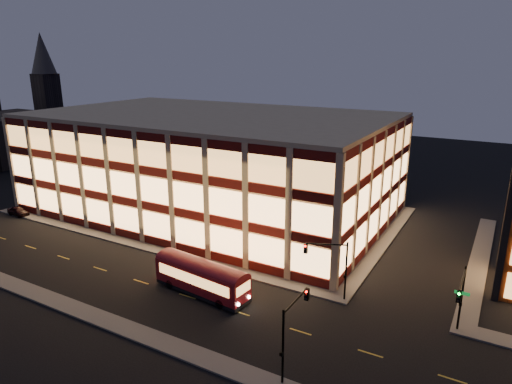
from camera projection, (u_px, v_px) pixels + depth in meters
The scene contains 13 objects.
ground at pixel (151, 253), 53.99m from camera, with size 200.00×200.00×0.00m, color black.
sidewalk_office_south at pixel (138, 244), 56.22m from camera, with size 54.00×2.00×0.15m, color #514F4C.
sidewalk_office_east at pixel (383, 241), 57.26m from camera, with size 2.00×30.00×0.15m, color #514F4C.
sidewalk_tower_west at pixel (479, 260), 52.06m from camera, with size 2.00×30.00×0.15m, color #514F4C.
sidewalk_near at pixel (57, 302), 43.14m from camera, with size 100.00×2.00×0.15m, color #514F4C.
office_building at pixel (211, 163), 67.37m from camera, with size 50.45×30.45×14.50m.
church_tower at pixel (49, 110), 117.81m from camera, with size 5.00×5.00×18.00m, color #2D2621.
church_spire at pixel (42, 53), 113.78m from camera, with size 6.00×6.00×10.00m, color #4C473F.
traffic_signal_far at pixel (331, 260), 42.51m from camera, with size 3.79×1.87×6.00m.
traffic_signal_right at pixel (461, 294), 36.46m from camera, with size 1.20×4.37×6.00m.
traffic_signal_near at pixel (292, 323), 32.51m from camera, with size 0.32×4.45×6.00m.
trolley_bus at pixel (202, 276), 44.30m from camera, with size 10.42×3.64×3.46m.
parked_car_0 at pixel (18, 211), 66.52m from camera, with size 1.48×3.68×1.25m, color black.
Camera 1 is at (35.28, -37.04, 22.44)m, focal length 32.00 mm.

